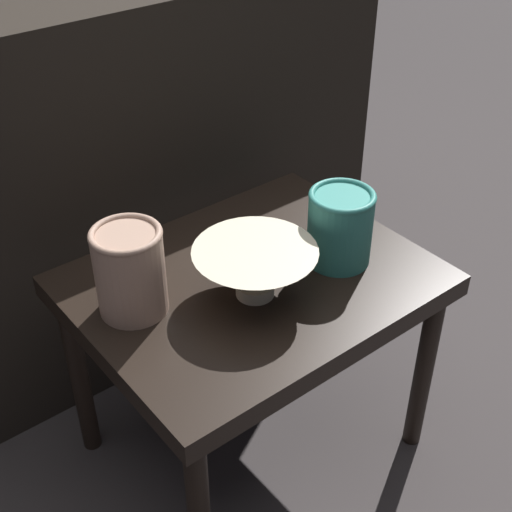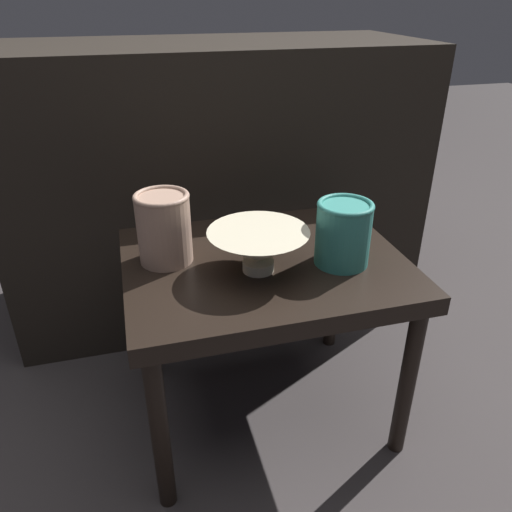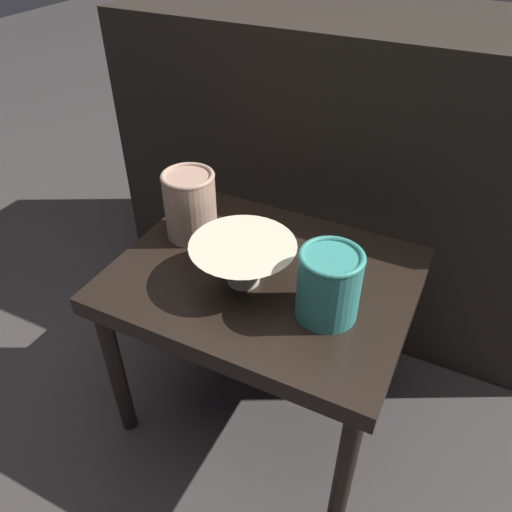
{
  "view_description": "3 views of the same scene",
  "coord_description": "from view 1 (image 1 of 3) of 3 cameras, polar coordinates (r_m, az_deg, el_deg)",
  "views": [
    {
      "loc": [
        -0.61,
        -0.77,
        1.18
      ],
      "look_at": [
        -0.01,
        -0.03,
        0.5
      ],
      "focal_mm": 50.0,
      "sensor_mm": 36.0,
      "label": 1
    },
    {
      "loc": [
        -0.26,
        -0.9,
        0.95
      ],
      "look_at": [
        -0.04,
        -0.07,
        0.48
      ],
      "focal_mm": 35.0,
      "sensor_mm": 36.0,
      "label": 2
    },
    {
      "loc": [
        0.33,
        -0.71,
        1.08
      ],
      "look_at": [
        -0.01,
        -0.01,
        0.48
      ],
      "focal_mm": 35.0,
      "sensor_mm": 36.0,
      "label": 3
    }
  ],
  "objects": [
    {
      "name": "ground_plane",
      "position": [
        1.54,
        -0.28,
        -14.56
      ],
      "size": [
        8.0,
        8.0,
        0.0
      ],
      "primitive_type": "plane",
      "color": "#383333"
    },
    {
      "name": "table",
      "position": [
        1.27,
        -0.33,
        -3.54
      ],
      "size": [
        0.6,
        0.47,
        0.43
      ],
      "color": "black",
      "rests_on": "ground_plane"
    },
    {
      "name": "couch_backdrop",
      "position": [
        1.67,
        -12.68,
        7.09
      ],
      "size": [
        1.22,
        0.5,
        0.82
      ],
      "color": "black",
      "rests_on": "ground_plane"
    },
    {
      "name": "bowl",
      "position": [
        1.17,
        -0.08,
        -0.97
      ],
      "size": [
        0.21,
        0.21,
        0.09
      ],
      "color": "beige",
      "rests_on": "table"
    },
    {
      "name": "vase_textured_left",
      "position": [
        1.14,
        -10.06,
        -1.09
      ],
      "size": [
        0.11,
        0.11,
        0.15
      ],
      "color": "tan",
      "rests_on": "table"
    },
    {
      "name": "vase_colorful_right",
      "position": [
        1.25,
        6.75,
        2.41
      ],
      "size": [
        0.12,
        0.12,
        0.14
      ],
      "color": "teal",
      "rests_on": "table"
    }
  ]
}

